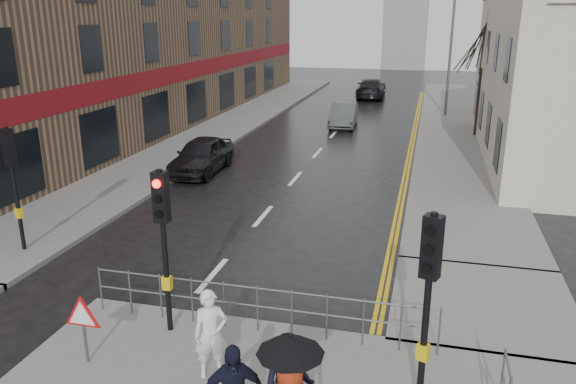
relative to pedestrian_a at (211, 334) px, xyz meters
The scene contains 17 objects.
ground 2.12m from the pedestrian_a, 147.92° to the left, with size 120.00×120.00×0.00m, color black.
left_pavement 25.35m from the pedestrian_a, 108.64° to the left, with size 4.00×44.00×0.14m, color #605E5B.
right_pavement 26.47m from the pedestrian_a, 79.32° to the left, with size 4.00×40.00×0.14m, color #605E5B.
pavement_bridge_right 6.39m from the pedestrian_a, 39.21° to the left, with size 4.00×4.20×0.14m, color #605E5B.
building_left_terrace 27.02m from the pedestrian_a, 120.59° to the left, with size 8.00×42.00×10.00m, color brown.
traffic_signal_near_left 2.37m from the pedestrian_a, 139.40° to the left, with size 0.28×0.27×3.40m.
traffic_signal_near_right 3.90m from the pedestrian_a, ahead, with size 0.34×0.33×3.40m.
traffic_signal_far_left 8.28m from the pedestrian_a, 150.56° to the left, with size 0.34×0.33×3.40m.
guard_railing_front 1.64m from the pedestrian_a, 77.55° to the left, with size 7.14×0.04×1.00m.
warning_sign 2.41m from the pedestrian_a, behind, with size 0.80×0.07×1.35m.
street_lamp 29.54m from the pedestrian_a, 81.72° to the left, with size 1.83×0.25×8.00m.
tree_near 24.11m from the pedestrian_a, 75.61° to the left, with size 2.40×2.40×6.58m.
tree_far 31.84m from the pedestrian_a, 78.33° to the left, with size 2.40×2.40×5.64m.
pedestrian_a is the anchor object (origin of this frame).
car_parked 14.16m from the pedestrian_a, 113.29° to the left, with size 1.70×4.24×1.44m, color black.
car_mid 24.39m from the pedestrian_a, 93.34° to the left, with size 1.42×4.06×1.34m, color #3F4244.
car_far 36.44m from the pedestrian_a, 91.77° to the left, with size 2.13×5.24×1.52m, color black.
Camera 1 is at (5.02, -8.99, 6.30)m, focal length 35.00 mm.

